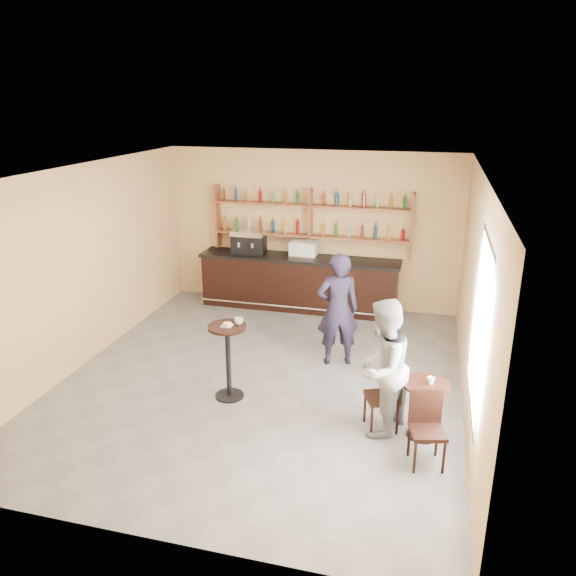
% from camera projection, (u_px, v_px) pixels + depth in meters
% --- Properties ---
extents(floor, '(7.00, 7.00, 0.00)m').
position_uv_depth(floor, '(263.00, 378.00, 8.79)').
color(floor, slate).
rests_on(floor, ground).
extents(ceiling, '(7.00, 7.00, 0.00)m').
position_uv_depth(ceiling, '(259.00, 172.00, 7.75)').
color(ceiling, white).
rests_on(ceiling, wall_back).
extents(wall_back, '(7.00, 0.00, 7.00)m').
position_uv_depth(wall_back, '(312.00, 230.00, 11.47)').
color(wall_back, '#E9BF84').
rests_on(wall_back, floor).
extents(wall_front, '(7.00, 0.00, 7.00)m').
position_uv_depth(wall_front, '(147.00, 399.00, 5.07)').
color(wall_front, '#E9BF84').
rests_on(wall_front, floor).
extents(wall_left, '(0.00, 7.00, 7.00)m').
position_uv_depth(wall_left, '(82.00, 267.00, 8.98)').
color(wall_left, '#E9BF84').
rests_on(wall_left, floor).
extents(wall_right, '(0.00, 7.00, 7.00)m').
position_uv_depth(wall_right, '(474.00, 299.00, 7.55)').
color(wall_right, '#E9BF84').
rests_on(wall_right, floor).
extents(window_pane, '(0.00, 2.00, 2.00)m').
position_uv_depth(window_pane, '(480.00, 326.00, 6.43)').
color(window_pane, white).
rests_on(window_pane, wall_right).
extents(window_frame, '(0.04, 1.70, 2.10)m').
position_uv_depth(window_frame, '(479.00, 326.00, 6.43)').
color(window_frame, black).
rests_on(window_frame, wall_right).
extents(shelf_unit, '(4.00, 0.26, 1.40)m').
position_uv_depth(shelf_unit, '(311.00, 221.00, 11.29)').
color(shelf_unit, brown).
rests_on(shelf_unit, wall_back).
extents(liquor_bottles, '(3.68, 0.10, 1.00)m').
position_uv_depth(liquor_bottles, '(311.00, 212.00, 11.23)').
color(liquor_bottles, '#8C5919').
rests_on(liquor_bottles, shelf_unit).
extents(bar_counter, '(4.09, 0.80, 1.11)m').
position_uv_depth(bar_counter, '(299.00, 283.00, 11.54)').
color(bar_counter, black).
rests_on(bar_counter, floor).
extents(espresso_machine, '(0.70, 0.48, 0.48)m').
position_uv_depth(espresso_machine, '(249.00, 242.00, 11.53)').
color(espresso_machine, black).
rests_on(espresso_machine, bar_counter).
extents(pastry_case, '(0.58, 0.48, 0.33)m').
position_uv_depth(pastry_case, '(304.00, 249.00, 11.28)').
color(pastry_case, silver).
rests_on(pastry_case, bar_counter).
extents(pedestal_table, '(0.66, 0.66, 1.13)m').
position_uv_depth(pedestal_table, '(228.00, 362.00, 8.08)').
color(pedestal_table, black).
rests_on(pedestal_table, floor).
extents(napkin, '(0.15, 0.15, 0.00)m').
position_uv_depth(napkin, '(227.00, 326.00, 7.89)').
color(napkin, white).
rests_on(napkin, pedestal_table).
extents(donut, '(0.17, 0.17, 0.05)m').
position_uv_depth(donut, '(227.00, 324.00, 7.87)').
color(donut, '#D9854F').
rests_on(donut, napkin).
extents(cup_pedestal, '(0.15, 0.15, 0.10)m').
position_uv_depth(cup_pedestal, '(239.00, 321.00, 7.93)').
color(cup_pedestal, white).
rests_on(cup_pedestal, pedestal_table).
extents(man_main, '(0.79, 0.64, 1.87)m').
position_uv_depth(man_main, '(338.00, 310.00, 9.02)').
color(man_main, black).
rests_on(man_main, floor).
extents(cafe_table, '(0.70, 0.70, 0.77)m').
position_uv_depth(cafe_table, '(424.00, 410.00, 7.18)').
color(cafe_table, black).
rests_on(cafe_table, floor).
extents(cup_cafe, '(0.12, 0.12, 0.09)m').
position_uv_depth(cup_cafe, '(431.00, 380.00, 7.03)').
color(cup_cafe, white).
rests_on(cup_cafe, cafe_table).
extents(chair_west, '(0.52, 0.52, 0.93)m').
position_uv_depth(chair_west, '(382.00, 397.00, 7.34)').
color(chair_west, black).
rests_on(chair_west, floor).
extents(chair_south, '(0.48, 0.48, 0.92)m').
position_uv_depth(chair_south, '(428.00, 431.00, 6.60)').
color(chair_south, black).
rests_on(chair_south, floor).
extents(patron_second, '(0.97, 1.08, 1.83)m').
position_uv_depth(patron_second, '(382.00, 368.00, 7.13)').
color(patron_second, gray).
rests_on(patron_second, floor).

